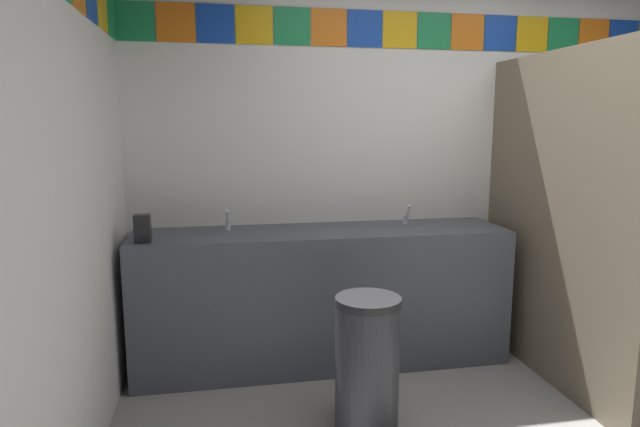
# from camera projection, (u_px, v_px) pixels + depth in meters

# --- Properties ---
(wall_back) EXTENTS (4.30, 0.09, 2.50)m
(wall_back) POSITION_uv_depth(u_px,v_px,m) (443.00, 163.00, 3.80)
(wall_back) COLOR white
(wall_back) RESTS_ON ground_plane
(wall_side) EXTENTS (0.09, 3.30, 2.50)m
(wall_side) POSITION_uv_depth(u_px,v_px,m) (24.00, 208.00, 1.77)
(wall_side) COLOR white
(wall_side) RESTS_ON ground_plane
(vanity_counter) EXTENTS (2.35, 0.55, 0.87)m
(vanity_counter) POSITION_uv_depth(u_px,v_px,m) (322.00, 295.00, 3.46)
(vanity_counter) COLOR #4C515B
(vanity_counter) RESTS_ON ground_plane
(faucet_left) EXTENTS (0.04, 0.10, 0.14)m
(faucet_left) POSITION_uv_depth(u_px,v_px,m) (228.00, 223.00, 3.36)
(faucet_left) COLOR silver
(faucet_left) RESTS_ON vanity_counter
(faucet_right) EXTENTS (0.04, 0.10, 0.14)m
(faucet_right) POSITION_uv_depth(u_px,v_px,m) (407.00, 217.00, 3.58)
(faucet_right) COLOR silver
(faucet_right) RESTS_ON vanity_counter
(soap_dispenser) EXTENTS (0.09, 0.09, 0.16)m
(soap_dispenser) POSITION_uv_depth(u_px,v_px,m) (143.00, 228.00, 3.04)
(soap_dispenser) COLOR black
(soap_dispenser) RESTS_ON vanity_counter
(stall_divider) EXTENTS (0.92, 1.49, 1.95)m
(stall_divider) POSITION_uv_depth(u_px,v_px,m) (609.00, 227.00, 2.93)
(stall_divider) COLOR #726651
(stall_divider) RESTS_ON ground_plane
(toilet) EXTENTS (0.39, 0.49, 0.74)m
(toilet) POSITION_uv_depth(u_px,v_px,m) (588.00, 303.00, 3.73)
(toilet) COLOR white
(toilet) RESTS_ON ground_plane
(trash_bin) EXTENTS (0.33, 0.33, 0.68)m
(trash_bin) POSITION_uv_depth(u_px,v_px,m) (367.00, 362.00, 2.72)
(trash_bin) COLOR #333338
(trash_bin) RESTS_ON ground_plane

